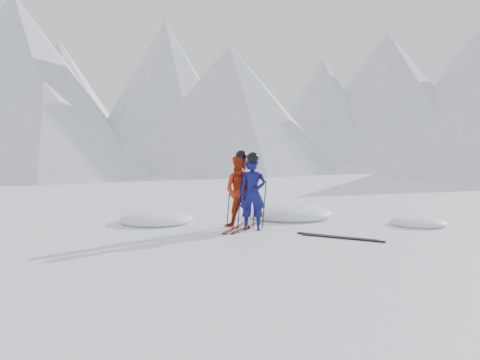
{
  "coord_description": "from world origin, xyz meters",
  "views": [
    {
      "loc": [
        -1.39,
        -10.46,
        1.85
      ],
      "look_at": [
        -1.95,
        0.5,
        1.1
      ],
      "focal_mm": 38.0,
      "sensor_mm": 36.0,
      "label": 1
    }
  ],
  "objects": [
    {
      "name": "ground",
      "position": [
        0.0,
        0.0,
        0.0
      ],
      "size": [
        160.0,
        160.0,
        0.0
      ],
      "primitive_type": "plane",
      "color": "white",
      "rests_on": "ground"
    },
    {
      "name": "skier_blue",
      "position": [
        -1.68,
        0.56,
        0.8
      ],
      "size": [
        0.59,
        0.4,
        1.6
      ],
      "primitive_type": "imported",
      "rotation": [
        0.0,
        0.0,
        -0.03
      ],
      "color": "#0D0F53",
      "rests_on": "ground"
    },
    {
      "name": "snow_lumps",
      "position": [
        -1.42,
        2.12,
        0.0
      ],
      "size": [
        7.68,
        3.03,
        0.48
      ],
      "color": "white",
      "rests_on": "ground"
    },
    {
      "name": "pole_blue_left",
      "position": [
        -1.98,
        0.71,
        0.53
      ],
      "size": [
        0.11,
        0.08,
        1.06
      ],
      "primitive_type": "cylinder",
      "rotation": [
        0.05,
        0.08,
        0.0
      ],
      "color": "black",
      "rests_on": "ground"
    },
    {
      "name": "ski_worn_left",
      "position": [
        -2.06,
        0.76,
        0.01
      ],
      "size": [
        0.5,
        1.67,
        0.03
      ],
      "primitive_type": "cube",
      "rotation": [
        0.0,
        0.0,
        -0.25
      ],
      "color": "black",
      "rests_on": "ground"
    },
    {
      "name": "pole_red_left",
      "position": [
        -2.24,
        1.01,
        0.55
      ],
      "size": [
        0.11,
        0.09,
        1.09
      ],
      "primitive_type": "cylinder",
      "rotation": [
        0.06,
        0.08,
        0.0
      ],
      "color": "black",
      "rests_on": "ground"
    },
    {
      "name": "skier_red",
      "position": [
        -1.94,
        0.76,
        0.82
      ],
      "size": [
        0.94,
        0.82,
        1.64
      ],
      "primitive_type": "imported",
      "rotation": [
        0.0,
        0.0,
        -0.28
      ],
      "color": "#AA290D",
      "rests_on": "ground"
    },
    {
      "name": "pole_blue_right",
      "position": [
        -1.43,
        0.81,
        0.53
      ],
      "size": [
        0.11,
        0.07,
        1.06
      ],
      "primitive_type": "cylinder",
      "rotation": [
        -0.04,
        0.08,
        0.0
      ],
      "color": "black",
      "rests_on": "ground"
    },
    {
      "name": "pole_red_right",
      "position": [
        -1.64,
        0.91,
        0.55
      ],
      "size": [
        0.11,
        0.08,
        1.09
      ],
      "primitive_type": "cylinder",
      "rotation": [
        -0.05,
        0.08,
        0.0
      ],
      "color": "black",
      "rests_on": "ground"
    },
    {
      "name": "ski_worn_right",
      "position": [
        -1.82,
        0.76,
        0.01
      ],
      "size": [
        0.62,
        1.64,
        0.03
      ],
      "primitive_type": "cube",
      "rotation": [
        0.0,
        0.0,
        -0.32
      ],
      "color": "black",
      "rests_on": "ground"
    },
    {
      "name": "ski_loose_b",
      "position": [
        0.13,
        -0.4,
        0.01
      ],
      "size": [
        1.56,
        0.84,
        0.03
      ],
      "primitive_type": "cube",
      "rotation": [
        0.0,
        0.0,
        1.11
      ],
      "color": "black",
      "rests_on": "ground"
    },
    {
      "name": "ski_loose_a",
      "position": [
        0.03,
        -0.25,
        0.01
      ],
      "size": [
        1.54,
        0.89,
        0.03
      ],
      "primitive_type": "cube",
      "rotation": [
        0.0,
        0.0,
        1.07
      ],
      "color": "black",
      "rests_on": "ground"
    },
    {
      "name": "mountain_range",
      "position": [
        5.71,
        35.31,
        6.72
      ],
      "size": [
        106.15,
        62.94,
        15.53
      ],
      "color": "#B2BCD1",
      "rests_on": "ground"
    }
  ]
}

